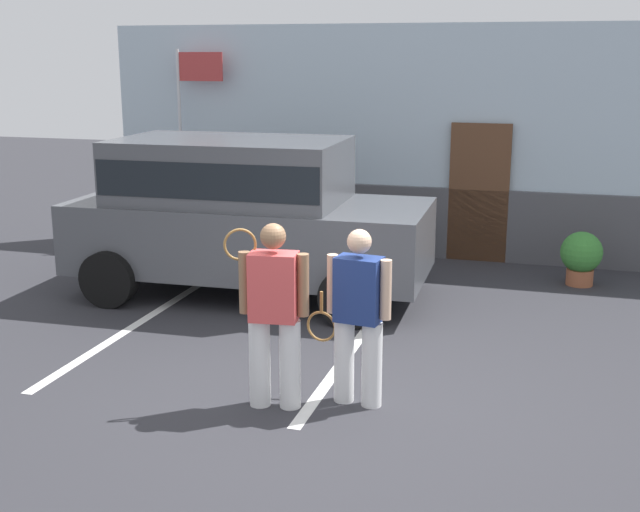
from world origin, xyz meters
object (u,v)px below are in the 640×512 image
(potted_plant_by_porch, at_px, (581,256))
(flag_pole, at_px, (190,112))
(parked_suv, at_px, (242,209))
(tennis_player_woman, at_px, (358,315))
(tennis_player_man, at_px, (274,313))

(potted_plant_by_porch, height_order, flag_pole, flag_pole)
(parked_suv, bearing_deg, potted_plant_by_porch, 20.13)
(tennis_player_woman, height_order, flag_pole, flag_pole)
(parked_suv, bearing_deg, tennis_player_man, -65.61)
(tennis_player_woman, bearing_deg, potted_plant_by_porch, -106.19)
(tennis_player_woman, xyz_separation_m, potted_plant_by_porch, (2.01, 4.69, -0.43))
(tennis_player_man, height_order, flag_pole, flag_pole)
(tennis_player_woman, distance_m, potted_plant_by_porch, 5.12)
(parked_suv, height_order, flag_pole, flag_pole)
(potted_plant_by_porch, bearing_deg, parked_suv, -158.32)
(potted_plant_by_porch, distance_m, flag_pole, 6.46)
(tennis_player_man, xyz_separation_m, flag_pole, (-3.45, 5.77, 1.31))
(tennis_player_man, distance_m, flag_pole, 6.85)
(flag_pole, bearing_deg, tennis_player_woman, -52.93)
(parked_suv, xyz_separation_m, potted_plant_by_porch, (4.29, 1.71, -0.73))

